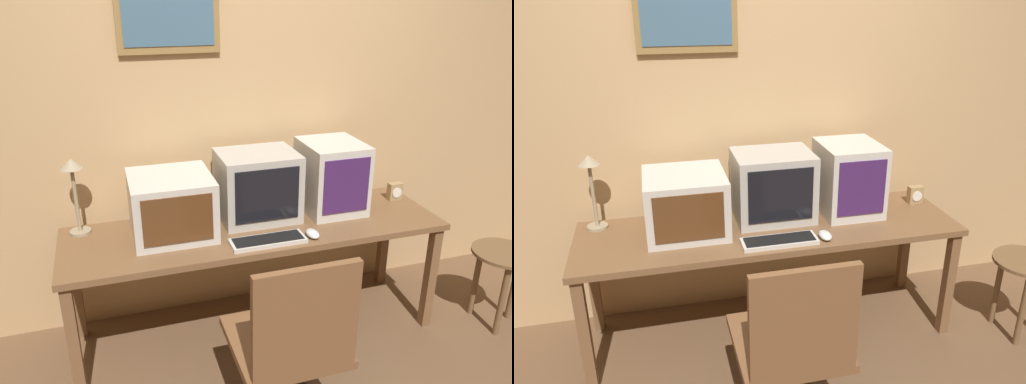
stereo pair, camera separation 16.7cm
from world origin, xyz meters
TOP-DOWN VIEW (x-y plane):
  - wall_back at (-0.00, 1.23)m, footprint 8.00×0.08m
  - desk at (0.00, 0.82)m, footprint 2.14×0.63m
  - monitor_left at (-0.46, 0.88)m, footprint 0.44×0.44m
  - monitor_center at (0.05, 0.94)m, footprint 0.45×0.36m
  - monitor_right at (0.51, 0.92)m, footprint 0.34×0.40m
  - keyboard_main at (-0.00, 0.61)m, footprint 0.41×0.14m
  - mouse_near_keyboard at (0.25, 0.60)m, footprint 0.07×0.11m
  - desk_clock at (0.96, 0.93)m, footprint 0.09×0.05m
  - desk_lamp at (-0.95, 1.03)m, footprint 0.12×0.12m
  - office_chair at (-0.09, 0.04)m, footprint 0.51×0.51m
  - side_stool at (1.44, 0.45)m, footprint 0.37×0.37m

SIDE VIEW (x-z plane):
  - side_stool at x=1.44m, z-range 0.14..0.64m
  - office_chair at x=-0.09m, z-range -0.07..0.91m
  - desk at x=0.00m, z-range 0.28..0.99m
  - keyboard_main at x=0.00m, z-range 0.70..0.73m
  - mouse_near_keyboard at x=0.25m, z-range 0.71..0.74m
  - desk_clock at x=0.96m, z-range 0.71..0.82m
  - monitor_left at x=-0.46m, z-range 0.71..1.04m
  - monitor_center at x=0.05m, z-range 0.71..1.10m
  - monitor_right at x=0.51m, z-range 0.71..1.13m
  - desk_lamp at x=-0.95m, z-range 0.79..1.22m
  - wall_back at x=0.00m, z-range 0.01..2.61m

